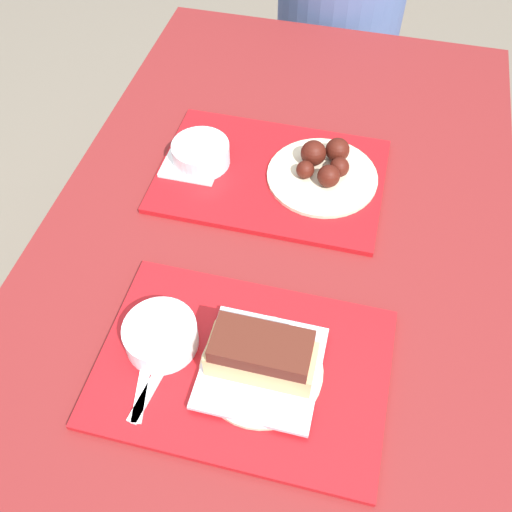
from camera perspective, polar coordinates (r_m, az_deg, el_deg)
name	(u,v)px	position (r m, az deg, el deg)	size (l,w,h in m)	color
ground_plane	(264,411)	(1.67, 0.85, -15.26)	(12.00, 12.00, 0.00)	#706656
picnic_table	(268,283)	(1.12, 1.24, -2.73)	(0.89, 1.58, 0.72)	maroon
picnic_bench_far	(335,88)	(2.02, 7.89, 16.28)	(0.84, 0.28, 0.45)	maroon
tray_near	(243,367)	(0.92, -1.33, -11.05)	(0.45, 0.32, 0.01)	#B21419
tray_far	(271,175)	(1.18, 1.50, 8.06)	(0.45, 0.32, 0.01)	#B21419
bowl_coleslaw_near	(161,335)	(0.92, -9.52, -7.75)	(0.12, 0.12, 0.05)	silver
brisket_sandwich_plate	(261,360)	(0.88, 0.54, -10.37)	(0.19, 0.19, 0.09)	beige
plastic_fork_near	(145,370)	(0.92, -11.00, -11.17)	(0.05, 0.17, 0.00)	white
plastic_knife_near	(159,374)	(0.92, -9.70, -11.51)	(0.04, 0.17, 0.00)	white
condiment_packet	(255,327)	(0.94, -0.11, -7.09)	(0.04, 0.03, 0.01)	#3F3F47
bowl_coleslaw_far	(201,153)	(1.18, -5.54, 10.26)	(0.12, 0.12, 0.05)	silver
wings_plate_far	(324,168)	(1.16, 6.80, 8.76)	(0.22, 0.22, 0.06)	beige
napkin_far	(190,167)	(1.19, -6.58, 8.82)	(0.11, 0.08, 0.01)	white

